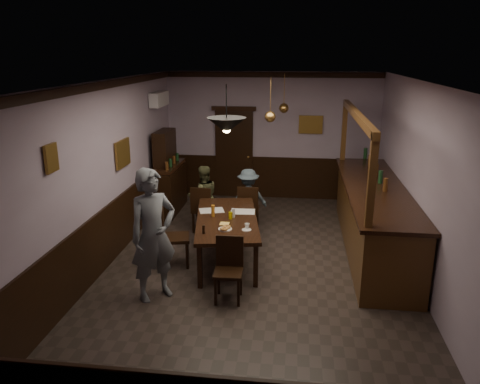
% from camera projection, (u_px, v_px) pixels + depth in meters
% --- Properties ---
extents(room, '(5.01, 8.01, 3.01)m').
position_uv_depth(room, '(257.00, 181.00, 7.28)').
color(room, '#2D2621').
rests_on(room, ground).
extents(dining_table, '(1.35, 2.33, 0.75)m').
position_uv_depth(dining_table, '(227.00, 221.00, 7.88)').
color(dining_table, black).
rests_on(dining_table, ground).
extents(chair_far_left, '(0.42, 0.42, 0.93)m').
position_uv_depth(chair_far_left, '(202.00, 207.00, 9.13)').
color(chair_far_left, black).
rests_on(chair_far_left, ground).
extents(chair_far_right, '(0.41, 0.41, 0.94)m').
position_uv_depth(chair_far_right, '(248.00, 206.00, 9.17)').
color(chair_far_right, black).
rests_on(chair_far_right, ground).
extents(chair_near, '(0.41, 0.41, 0.92)m').
position_uv_depth(chair_near, '(229.00, 266.00, 6.67)').
color(chair_near, black).
rests_on(chair_near, ground).
extents(chair_side, '(0.54, 0.54, 1.04)m').
position_uv_depth(chair_side, '(170.00, 233.00, 7.68)').
color(chair_side, black).
rests_on(chair_side, ground).
extents(person_standing, '(0.82, 0.82, 1.92)m').
position_uv_depth(person_standing, '(153.00, 235.00, 6.57)').
color(person_standing, slate).
rests_on(person_standing, ground).
extents(person_seated_left, '(0.76, 0.69, 1.28)m').
position_uv_depth(person_seated_left, '(203.00, 197.00, 9.36)').
color(person_seated_left, '#4B4E2E').
rests_on(person_seated_left, ground).
extents(person_seated_right, '(0.88, 0.66, 1.20)m').
position_uv_depth(person_seated_right, '(248.00, 198.00, 9.41)').
color(person_seated_right, '#4D606E').
rests_on(person_seated_right, ground).
extents(newspaper_left, '(0.49, 0.41, 0.01)m').
position_uv_depth(newspaper_left, '(212.00, 210.00, 8.21)').
color(newspaper_left, silver).
rests_on(newspaper_left, dining_table).
extents(newspaper_right, '(0.44, 0.32, 0.01)m').
position_uv_depth(newspaper_right, '(243.00, 212.00, 8.15)').
color(newspaper_right, silver).
rests_on(newspaper_right, dining_table).
extents(napkin, '(0.17, 0.17, 0.00)m').
position_uv_depth(napkin, '(224.00, 224.00, 7.59)').
color(napkin, '#FECC5D').
rests_on(napkin, dining_table).
extents(saucer, '(0.15, 0.15, 0.01)m').
position_uv_depth(saucer, '(247.00, 230.00, 7.32)').
color(saucer, white).
rests_on(saucer, dining_table).
extents(coffee_cup, '(0.09, 0.09, 0.07)m').
position_uv_depth(coffee_cup, '(247.00, 226.00, 7.36)').
color(coffee_cup, white).
rests_on(coffee_cup, saucer).
extents(pastry_plate, '(0.22, 0.22, 0.01)m').
position_uv_depth(pastry_plate, '(225.00, 229.00, 7.34)').
color(pastry_plate, white).
rests_on(pastry_plate, dining_table).
extents(pastry_ring_a, '(0.13, 0.13, 0.04)m').
position_uv_depth(pastry_ring_a, '(224.00, 229.00, 7.28)').
color(pastry_ring_a, '#C68C47').
rests_on(pastry_ring_a, pastry_plate).
extents(pastry_ring_b, '(0.13, 0.13, 0.04)m').
position_uv_depth(pastry_ring_b, '(227.00, 227.00, 7.36)').
color(pastry_ring_b, '#C68C47').
rests_on(pastry_ring_b, pastry_plate).
extents(soda_can, '(0.07, 0.07, 0.12)m').
position_uv_depth(soda_can, '(231.00, 215.00, 7.79)').
color(soda_can, yellow).
rests_on(soda_can, dining_table).
extents(beer_glass, '(0.06, 0.06, 0.20)m').
position_uv_depth(beer_glass, '(213.00, 211.00, 7.90)').
color(beer_glass, '#BF721E').
rests_on(beer_glass, dining_table).
extents(water_glass, '(0.06, 0.06, 0.15)m').
position_uv_depth(water_glass, '(233.00, 213.00, 7.87)').
color(water_glass, silver).
rests_on(water_glass, dining_table).
extents(pepper_mill, '(0.04, 0.04, 0.14)m').
position_uv_depth(pepper_mill, '(204.00, 229.00, 7.15)').
color(pepper_mill, black).
rests_on(pepper_mill, dining_table).
extents(sideboard, '(0.49, 1.36, 1.80)m').
position_uv_depth(sideboard, '(168.00, 179.00, 10.33)').
color(sideboard, black).
rests_on(sideboard, ground).
extents(bar_counter, '(1.02, 4.39, 2.46)m').
position_uv_depth(bar_counter, '(373.00, 216.00, 8.33)').
color(bar_counter, '#442712').
rests_on(bar_counter, ground).
extents(door_back, '(0.90, 0.06, 2.10)m').
position_uv_depth(door_back, '(234.00, 154.00, 11.27)').
color(door_back, black).
rests_on(door_back, ground).
extents(ac_unit, '(0.20, 0.85, 0.30)m').
position_uv_depth(ac_unit, '(159.00, 99.00, 10.05)').
color(ac_unit, white).
rests_on(ac_unit, ground).
extents(picture_left_small, '(0.04, 0.28, 0.36)m').
position_uv_depth(picture_left_small, '(51.00, 158.00, 5.87)').
color(picture_left_small, olive).
rests_on(picture_left_small, ground).
extents(picture_left_large, '(0.04, 0.62, 0.48)m').
position_uv_depth(picture_left_large, '(123.00, 153.00, 8.28)').
color(picture_left_large, olive).
rests_on(picture_left_large, ground).
extents(picture_back, '(0.55, 0.04, 0.42)m').
position_uv_depth(picture_back, '(311.00, 125.00, 10.85)').
color(picture_back, olive).
rests_on(picture_back, ground).
extents(pendant_iron, '(0.56, 0.56, 0.68)m').
position_uv_depth(pendant_iron, '(227.00, 125.00, 6.61)').
color(pendant_iron, black).
rests_on(pendant_iron, ground).
extents(pendant_brass_mid, '(0.20, 0.20, 0.81)m').
position_uv_depth(pendant_brass_mid, '(270.00, 117.00, 8.46)').
color(pendant_brass_mid, '#BF8C3F').
rests_on(pendant_brass_mid, ground).
extents(pendant_brass_far, '(0.20, 0.20, 0.81)m').
position_uv_depth(pendant_brass_far, '(284.00, 108.00, 9.72)').
color(pendant_brass_far, '#BF8C3F').
rests_on(pendant_brass_far, ground).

